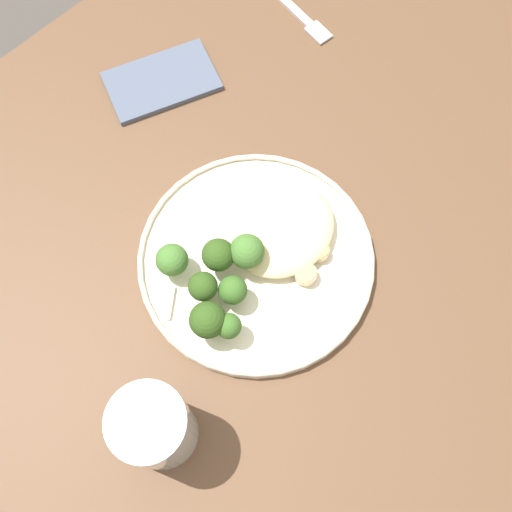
{
  "coord_description": "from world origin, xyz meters",
  "views": [
    {
      "loc": [
        -0.16,
        -0.16,
        1.45
      ],
      "look_at": [
        0.03,
        0.02,
        0.76
      ],
      "focal_mm": 42.87,
      "sensor_mm": 36.0,
      "label": 1
    }
  ],
  "objects_px": {
    "seared_scallop_tiny_bay": "(309,220)",
    "broccoli_floret_split_head": "(203,287)",
    "seared_scallop_front_small": "(306,274)",
    "seared_scallop_right_edge": "(243,245)",
    "broccoli_floret_left_leaning": "(233,290)",
    "water_glass": "(156,428)",
    "seared_scallop_on_noodles": "(287,242)",
    "dinner_plate": "(256,259)",
    "broccoli_floret_small_sprig": "(229,326)",
    "seared_scallop_tilted_round": "(273,222)",
    "broccoli_floret_rear_charred": "(206,318)",
    "broccoli_floret_center_pile": "(218,255)",
    "folded_napkin": "(162,81)",
    "seared_scallop_rear_pale": "(301,257)",
    "seared_scallop_large_seared": "(319,251)",
    "broccoli_floret_tall_stalk": "(247,252)",
    "dinner_fork": "(289,4)",
    "broccoli_floret_right_tilted": "(172,260)"
  },
  "relations": [
    {
      "from": "seared_scallop_rear_pale",
      "to": "broccoli_floret_center_pile",
      "type": "relative_size",
      "value": 0.46
    },
    {
      "from": "seared_scallop_large_seared",
      "to": "broccoli_floret_tall_stalk",
      "type": "height_order",
      "value": "broccoli_floret_tall_stalk"
    },
    {
      "from": "dinner_plate",
      "to": "seared_scallop_tiny_bay",
      "type": "distance_m",
      "value": 0.08
    },
    {
      "from": "dinner_plate",
      "to": "broccoli_floret_right_tilted",
      "type": "bearing_deg",
      "value": 142.16
    },
    {
      "from": "dinner_fork",
      "to": "seared_scallop_tilted_round",
      "type": "bearing_deg",
      "value": -139.42
    },
    {
      "from": "seared_scallop_front_small",
      "to": "broccoli_floret_split_head",
      "type": "height_order",
      "value": "broccoli_floret_split_head"
    },
    {
      "from": "water_glass",
      "to": "broccoli_floret_tall_stalk",
      "type": "bearing_deg",
      "value": 19.85
    },
    {
      "from": "seared_scallop_front_small",
      "to": "broccoli_floret_right_tilted",
      "type": "xyz_separation_m",
      "value": [
        -0.1,
        0.12,
        0.02
      ]
    },
    {
      "from": "seared_scallop_tilted_round",
      "to": "broccoli_floret_tall_stalk",
      "type": "height_order",
      "value": "broccoli_floret_tall_stalk"
    },
    {
      "from": "seared_scallop_tilted_round",
      "to": "broccoli_floret_split_head",
      "type": "bearing_deg",
      "value": -176.47
    },
    {
      "from": "seared_scallop_tiny_bay",
      "to": "folded_napkin",
      "type": "bearing_deg",
      "value": 86.6
    },
    {
      "from": "seared_scallop_rear_pale",
      "to": "dinner_fork",
      "type": "xyz_separation_m",
      "value": [
        0.28,
        0.29,
        -0.02
      ]
    },
    {
      "from": "dinner_plate",
      "to": "broccoli_floret_center_pile",
      "type": "height_order",
      "value": "broccoli_floret_center_pile"
    },
    {
      "from": "seared_scallop_tiny_bay",
      "to": "broccoli_floret_split_head",
      "type": "height_order",
      "value": "broccoli_floret_split_head"
    },
    {
      "from": "broccoli_floret_small_sprig",
      "to": "dinner_fork",
      "type": "bearing_deg",
      "value": 35.86
    },
    {
      "from": "seared_scallop_tiny_bay",
      "to": "broccoli_floret_center_pile",
      "type": "relative_size",
      "value": 0.53
    },
    {
      "from": "dinner_plate",
      "to": "folded_napkin",
      "type": "xyz_separation_m",
      "value": [
        0.1,
        0.28,
        -0.0
      ]
    },
    {
      "from": "dinner_plate",
      "to": "seared_scallop_front_small",
      "type": "height_order",
      "value": "seared_scallop_front_small"
    },
    {
      "from": "dinner_plate",
      "to": "seared_scallop_front_small",
      "type": "bearing_deg",
      "value": -66.95
    },
    {
      "from": "seared_scallop_rear_pale",
      "to": "water_glass",
      "type": "bearing_deg",
      "value": -172.92
    },
    {
      "from": "seared_scallop_front_small",
      "to": "dinner_fork",
      "type": "height_order",
      "value": "seared_scallop_front_small"
    },
    {
      "from": "seared_scallop_on_noodles",
      "to": "seared_scallop_front_small",
      "type": "distance_m",
      "value": 0.05
    },
    {
      "from": "folded_napkin",
      "to": "dinner_fork",
      "type": "bearing_deg",
      "value": -7.66
    },
    {
      "from": "seared_scallop_tiny_bay",
      "to": "dinner_fork",
      "type": "height_order",
      "value": "seared_scallop_tiny_bay"
    },
    {
      "from": "broccoli_floret_tall_stalk",
      "to": "broccoli_floret_rear_charred",
      "type": "distance_m",
      "value": 0.09
    },
    {
      "from": "seared_scallop_on_noodles",
      "to": "folded_napkin",
      "type": "distance_m",
      "value": 0.3
    },
    {
      "from": "seared_scallop_tiny_bay",
      "to": "seared_scallop_on_noodles",
      "type": "xyz_separation_m",
      "value": [
        -0.04,
        -0.0,
        -0.0
      ]
    },
    {
      "from": "seared_scallop_on_noodles",
      "to": "seared_scallop_front_small",
      "type": "relative_size",
      "value": 0.94
    },
    {
      "from": "broccoli_floret_split_head",
      "to": "broccoli_floret_center_pile",
      "type": "bearing_deg",
      "value": 21.79
    },
    {
      "from": "broccoli_floret_split_head",
      "to": "seared_scallop_front_small",
      "type": "bearing_deg",
      "value": -33.67
    },
    {
      "from": "broccoli_floret_right_tilted",
      "to": "broccoli_floret_small_sprig",
      "type": "relative_size",
      "value": 1.02
    },
    {
      "from": "seared_scallop_rear_pale",
      "to": "broccoli_floret_right_tilted",
      "type": "relative_size",
      "value": 0.53
    },
    {
      "from": "seared_scallop_right_edge",
      "to": "broccoli_floret_rear_charred",
      "type": "distance_m",
      "value": 0.11
    },
    {
      "from": "seared_scallop_tilted_round",
      "to": "broccoli_floret_small_sprig",
      "type": "distance_m",
      "value": 0.15
    },
    {
      "from": "seared_scallop_on_noodles",
      "to": "broccoli_floret_center_pile",
      "type": "distance_m",
      "value": 0.09
    },
    {
      "from": "seared_scallop_right_edge",
      "to": "water_glass",
      "type": "relative_size",
      "value": 0.19
    },
    {
      "from": "seared_scallop_right_edge",
      "to": "broccoli_floret_left_leaning",
      "type": "distance_m",
      "value": 0.07
    },
    {
      "from": "seared_scallop_rear_pale",
      "to": "broccoli_floret_small_sprig",
      "type": "bearing_deg",
      "value": -177.89
    },
    {
      "from": "seared_scallop_tilted_round",
      "to": "broccoli_floret_rear_charred",
      "type": "xyz_separation_m",
      "value": [
        -0.15,
        -0.04,
        0.03
      ]
    },
    {
      "from": "seared_scallop_rear_pale",
      "to": "seared_scallop_large_seared",
      "type": "relative_size",
      "value": 1.09
    },
    {
      "from": "seared_scallop_front_small",
      "to": "broccoli_floret_rear_charred",
      "type": "height_order",
      "value": "broccoli_floret_rear_charred"
    },
    {
      "from": "seared_scallop_tilted_round",
      "to": "broccoli_floret_tall_stalk",
      "type": "distance_m",
      "value": 0.07
    },
    {
      "from": "seared_scallop_tilted_round",
      "to": "seared_scallop_right_edge",
      "type": "bearing_deg",
      "value": 174.16
    },
    {
      "from": "water_glass",
      "to": "seared_scallop_on_noodles",
      "type": "bearing_deg",
      "value": 12.56
    },
    {
      "from": "seared_scallop_on_noodles",
      "to": "seared_scallop_front_small",
      "type": "bearing_deg",
      "value": -107.87
    },
    {
      "from": "water_glass",
      "to": "broccoli_floret_small_sprig",
      "type": "bearing_deg",
      "value": 11.73
    },
    {
      "from": "seared_scallop_right_edge",
      "to": "folded_napkin",
      "type": "bearing_deg",
      "value": 69.39
    },
    {
      "from": "seared_scallop_on_noodles",
      "to": "dinner_fork",
      "type": "bearing_deg",
      "value": 43.27
    },
    {
      "from": "seared_scallop_on_noodles",
      "to": "broccoli_floret_center_pile",
      "type": "xyz_separation_m",
      "value": [
        -0.08,
        0.04,
        0.03
      ]
    },
    {
      "from": "broccoli_floret_split_head",
      "to": "broccoli_floret_tall_stalk",
      "type": "xyz_separation_m",
      "value": [
        0.07,
        -0.01,
        0.0
      ]
    }
  ]
}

